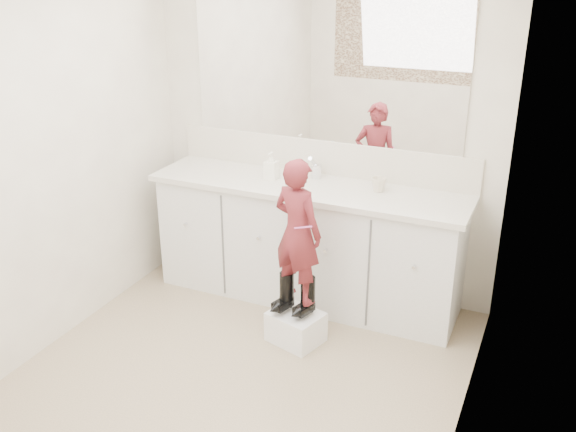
% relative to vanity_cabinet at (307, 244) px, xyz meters
% --- Properties ---
extents(floor, '(3.00, 3.00, 0.00)m').
position_rel_vanity_cabinet_xyz_m(floor, '(0.00, -1.23, -0.42)').
color(floor, '#7F6B53').
rests_on(floor, ground).
extents(wall_back, '(2.60, 0.00, 2.60)m').
position_rel_vanity_cabinet_xyz_m(wall_back, '(0.00, 0.27, 0.77)').
color(wall_back, beige).
rests_on(wall_back, floor).
extents(wall_left, '(0.00, 3.00, 3.00)m').
position_rel_vanity_cabinet_xyz_m(wall_left, '(-1.30, -1.23, 0.78)').
color(wall_left, beige).
rests_on(wall_left, floor).
extents(wall_right, '(0.00, 3.00, 3.00)m').
position_rel_vanity_cabinet_xyz_m(wall_right, '(1.30, -1.23, 0.78)').
color(wall_right, beige).
rests_on(wall_right, floor).
extents(vanity_cabinet, '(2.20, 0.55, 0.85)m').
position_rel_vanity_cabinet_xyz_m(vanity_cabinet, '(0.00, 0.00, 0.00)').
color(vanity_cabinet, silver).
rests_on(vanity_cabinet, floor).
extents(countertop, '(2.28, 0.58, 0.04)m').
position_rel_vanity_cabinet_xyz_m(countertop, '(0.00, -0.01, 0.45)').
color(countertop, beige).
rests_on(countertop, vanity_cabinet).
extents(backsplash, '(2.28, 0.03, 0.25)m').
position_rel_vanity_cabinet_xyz_m(backsplash, '(0.00, 0.26, 0.59)').
color(backsplash, beige).
rests_on(backsplash, countertop).
extents(mirror, '(2.00, 0.02, 1.00)m').
position_rel_vanity_cabinet_xyz_m(mirror, '(0.00, 0.26, 1.22)').
color(mirror, white).
rests_on(mirror, wall_back).
extents(faucet, '(0.08, 0.08, 0.10)m').
position_rel_vanity_cabinet_xyz_m(faucet, '(0.00, 0.15, 0.52)').
color(faucet, silver).
rests_on(faucet, countertop).
extents(cup, '(0.12, 0.12, 0.10)m').
position_rel_vanity_cabinet_xyz_m(cup, '(0.49, 0.06, 0.51)').
color(cup, beige).
rests_on(cup, countertop).
extents(soap_bottle, '(0.09, 0.09, 0.20)m').
position_rel_vanity_cabinet_xyz_m(soap_bottle, '(-0.29, -0.00, 0.56)').
color(soap_bottle, white).
rests_on(soap_bottle, countertop).
extents(step_stool, '(0.39, 0.35, 0.21)m').
position_rel_vanity_cabinet_xyz_m(step_stool, '(0.16, -0.59, -0.32)').
color(step_stool, white).
rests_on(step_stool, floor).
extents(boot_left, '(0.15, 0.20, 0.27)m').
position_rel_vanity_cabinet_xyz_m(boot_left, '(0.09, -0.57, -0.08)').
color(boot_left, black).
rests_on(boot_left, step_stool).
extents(boot_right, '(0.15, 0.20, 0.27)m').
position_rel_vanity_cabinet_xyz_m(boot_right, '(0.24, -0.57, -0.08)').
color(boot_right, black).
rests_on(boot_right, step_stool).
extents(toddler, '(0.40, 0.32, 0.95)m').
position_rel_vanity_cabinet_xyz_m(toddler, '(0.16, -0.57, 0.36)').
color(toddler, '#AF363C').
rests_on(toddler, step_stool).
extents(toothbrush, '(0.13, 0.05, 0.06)m').
position_rel_vanity_cabinet_xyz_m(toothbrush, '(0.23, -0.65, 0.43)').
color(toothbrush, '#DF56A8').
rests_on(toothbrush, toddler).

